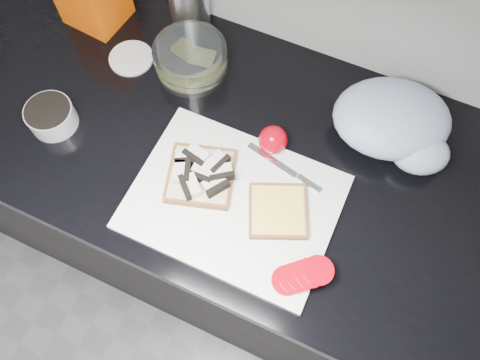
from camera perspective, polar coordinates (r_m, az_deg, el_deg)
name	(u,v)px	position (r m, az deg, el deg)	size (l,w,h in m)	color
base_cabinet	(211,207)	(1.44, -3.62, -3.32)	(3.50, 0.60, 0.86)	black
countertop	(199,131)	(1.03, -5.05, 5.93)	(3.50, 0.64, 0.04)	black
cutting_board	(234,202)	(0.93, -0.77, -2.68)	(0.40, 0.30, 0.01)	white
bread_left	(201,174)	(0.93, -4.79, 0.70)	(0.17, 0.17, 0.04)	beige
bread_right	(278,211)	(0.91, 4.65, -3.79)	(0.15, 0.15, 0.02)	beige
tomato_slices	(302,275)	(0.87, 7.62, -11.46)	(0.11, 0.11, 0.02)	#AE0411
knife	(293,173)	(0.95, 6.50, 0.80)	(0.18, 0.05, 0.01)	#B5B6BA
seed_tub	(51,116)	(1.07, -22.06, 7.27)	(0.10, 0.10, 0.05)	#959A9A
tub_lid	(131,58)	(1.15, -13.12, 14.26)	(0.10, 0.10, 0.01)	silver
glass_bowl	(191,59)	(1.08, -6.00, 14.44)	(0.16, 0.16, 0.07)	silver
grocery_bag	(396,123)	(1.01, 18.44, 6.60)	(0.29, 0.26, 0.11)	silver
whole_tomatoes	(273,140)	(0.96, 4.05, 4.91)	(0.06, 0.06, 0.06)	#AE0411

